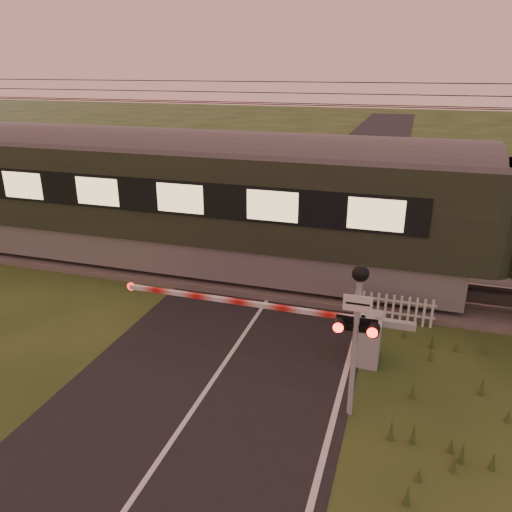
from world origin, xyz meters
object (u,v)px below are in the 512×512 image
(boom_gate, at_px, (352,334))
(crossing_signal, at_px, (357,316))
(train, at_px, (509,226))
(picket_fence, at_px, (393,309))

(boom_gate, relative_size, crossing_signal, 2.30)
(boom_gate, bearing_deg, train, 47.85)
(boom_gate, bearing_deg, crossing_signal, -83.23)
(train, height_order, boom_gate, train)
(train, distance_m, picket_fence, 3.92)
(crossing_signal, bearing_deg, train, 61.15)
(boom_gate, relative_size, picket_fence, 3.36)
(crossing_signal, bearing_deg, picket_fence, 82.09)
(picket_fence, bearing_deg, boom_gate, -111.77)
(train, bearing_deg, crossing_signal, -118.85)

